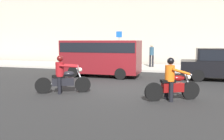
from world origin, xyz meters
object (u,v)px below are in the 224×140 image
object	(u,v)px
street_sign_post	(119,46)
pedestrian_bystander	(152,54)
motorcycle_with_rider_orange_stripe	(172,83)
parked_sedan_black	(224,64)
motorcycle_with_rider_crimson	(63,78)
parked_van_maroon	(101,56)

from	to	relation	value
street_sign_post	pedestrian_bystander	distance (m)	2.58
motorcycle_with_rider_orange_stripe	parked_sedan_black	xyz separation A→B (m)	(2.50, 5.28, 0.25)
motorcycle_with_rider_crimson	parked_sedan_black	xyz separation A→B (m)	(6.85, 5.26, 0.25)
street_sign_post	pedestrian_bystander	world-z (taller)	street_sign_post
parked_sedan_black	street_sign_post	bearing A→B (deg)	152.12
street_sign_post	pedestrian_bystander	xyz separation A→B (m)	(2.35, 0.86, -0.63)
motorcycle_with_rider_orange_stripe	street_sign_post	world-z (taller)	street_sign_post
motorcycle_with_rider_orange_stripe	pedestrian_bystander	bearing A→B (deg)	101.27
motorcycle_with_rider_orange_stripe	parked_van_maroon	bearing A→B (deg)	131.85
motorcycle_with_rider_orange_stripe	motorcycle_with_rider_crimson	world-z (taller)	motorcycle_with_rider_crimson
pedestrian_bystander	parked_van_maroon	bearing A→B (deg)	-116.37
parked_van_maroon	street_sign_post	distance (m)	4.05
parked_van_maroon	street_sign_post	world-z (taller)	street_sign_post
parked_sedan_black	pedestrian_bystander	xyz separation A→B (m)	(-4.43, 4.45, 0.26)
parked_van_maroon	street_sign_post	size ratio (longest dim) A/B	1.69
motorcycle_with_rider_orange_stripe	street_sign_post	size ratio (longest dim) A/B	0.70
parked_sedan_black	motorcycle_with_rider_orange_stripe	bearing A→B (deg)	-115.32
motorcycle_with_rider_crimson	street_sign_post	size ratio (longest dim) A/B	0.77
street_sign_post	parked_sedan_black	bearing A→B (deg)	-27.88
motorcycle_with_rider_orange_stripe	parked_sedan_black	world-z (taller)	parked_sedan_black
motorcycle_with_rider_crimson	parked_sedan_black	bearing A→B (deg)	37.55
parked_sedan_black	street_sign_post	world-z (taller)	street_sign_post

